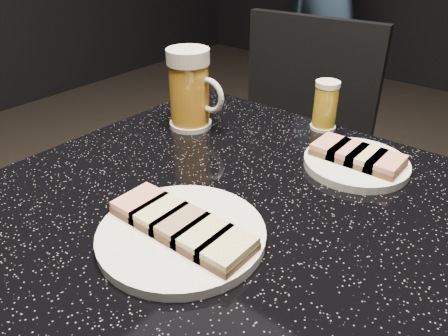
{
  "coord_description": "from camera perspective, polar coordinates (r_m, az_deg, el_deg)",
  "views": [
    {
      "loc": [
        0.35,
        -0.43,
        1.12
      ],
      "look_at": [
        0.0,
        0.0,
        0.8
      ],
      "focal_mm": 35.0,
      "sensor_mm": 36.0,
      "label": 1
    }
  ],
  "objects": [
    {
      "name": "plate_small",
      "position": [
        0.78,
        16.86,
        0.58
      ],
      "size": [
        0.18,
        0.18,
        0.01
      ],
      "primitive_type": "cylinder",
      "color": "white",
      "rests_on": "table"
    },
    {
      "name": "plate_large",
      "position": [
        0.59,
        -5.56,
        -8.64
      ],
      "size": [
        0.22,
        0.22,
        0.01
      ],
      "primitive_type": "cylinder",
      "color": "white",
      "rests_on": "table"
    },
    {
      "name": "chair",
      "position": [
        1.35,
        8.43,
        2.16
      ],
      "size": [
        0.46,
        0.46,
        0.88
      ],
      "color": "black",
      "rests_on": "floor"
    },
    {
      "name": "canapes_on_plate_small",
      "position": [
        0.77,
        17.03,
        1.64
      ],
      "size": [
        0.15,
        0.07,
        0.02
      ],
      "color": "#4C3521",
      "rests_on": "plate_small"
    },
    {
      "name": "table",
      "position": [
        0.83,
        0.0,
        -17.76
      ],
      "size": [
        0.7,
        0.7,
        0.75
      ],
      "color": "black",
      "rests_on": "floor"
    },
    {
      "name": "canapes_on_plate_large",
      "position": [
        0.58,
        -5.64,
        -7.37
      ],
      "size": [
        0.21,
        0.07,
        0.02
      ],
      "color": "#4C3521",
      "rests_on": "plate_large"
    },
    {
      "name": "beer_tumbler",
      "position": [
        0.89,
        13.1,
        7.95
      ],
      "size": [
        0.05,
        0.05,
        0.1
      ],
      "color": "silver",
      "rests_on": "table"
    },
    {
      "name": "beer_mug",
      "position": [
        0.87,
        -4.43,
        10.22
      ],
      "size": [
        0.12,
        0.09,
        0.16
      ],
      "color": "silver",
      "rests_on": "table"
    }
  ]
}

